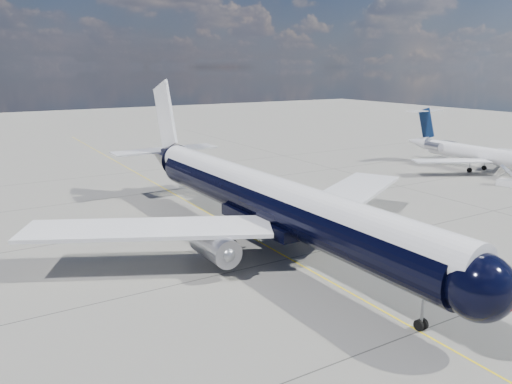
{
  "coord_description": "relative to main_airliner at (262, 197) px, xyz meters",
  "views": [
    {
      "loc": [
        -24.42,
        -24.81,
        16.86
      ],
      "look_at": [
        1.99,
        19.17,
        4.0
      ],
      "focal_mm": 35.0,
      "sensor_mm": 36.0,
      "label": 1
    }
  ],
  "objects": [
    {
      "name": "regional_jet",
      "position": [
        49.34,
        12.61,
        -1.68
      ],
      "size": [
        25.15,
        28.8,
        9.78
      ],
      "rotation": [
        0.0,
        0.0,
        -0.02
      ],
      "color": "white",
      "rests_on": "ground"
    },
    {
      "name": "boarding_stair",
      "position": [
        44.14,
        2.66,
        -4.19
      ],
      "size": [
        2.91,
        3.3,
        3.1
      ],
      "rotation": [
        0.0,
        0.0,
        0.27
      ],
      "color": "white",
      "rests_on": "ground"
    },
    {
      "name": "ground",
      "position": [
        0.19,
        15.54,
        -4.76
      ],
      "size": [
        320.0,
        320.0,
        0.0
      ],
      "primitive_type": "plane",
      "color": "gray",
      "rests_on": "ground"
    },
    {
      "name": "main_airliner",
      "position": [
        0.0,
        0.0,
        0.0
      ],
      "size": [
        43.67,
        53.08,
        15.35
      ],
      "rotation": [
        0.0,
        0.0,
        0.02
      ],
      "color": "black",
      "rests_on": "ground"
    },
    {
      "name": "taxiway_centerline",
      "position": [
        0.19,
        10.54,
        -4.76
      ],
      "size": [
        0.16,
        160.0,
        0.01
      ],
      "primitive_type": "cube",
      "color": "yellow",
      "rests_on": "ground"
    }
  ]
}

